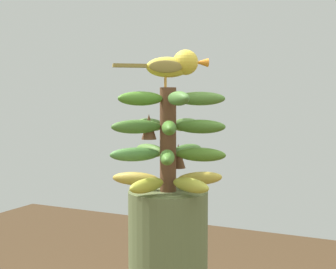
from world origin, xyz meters
name	(u,v)px	position (x,y,z in m)	size (l,w,h in m)	color
banana_bunch	(168,140)	(0.00, 0.00, 1.33)	(0.29, 0.28, 0.25)	brown
perched_bird	(174,65)	(0.01, 0.01, 1.51)	(0.19, 0.16, 0.09)	#C68933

